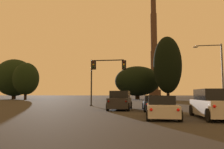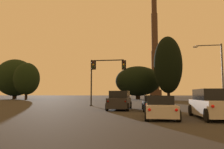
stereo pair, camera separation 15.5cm
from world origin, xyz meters
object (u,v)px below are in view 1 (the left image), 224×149
Objects in this scene: sedan_center_lane_second at (161,107)px; smokestack at (154,49)px; suv_left_lane_front at (120,101)px; suv_right_lane_second at (214,104)px; traffic_light_overhead_left at (103,71)px; sedan_center_lane_front at (153,103)px; street_lamp at (217,67)px.

smokestack is (3.59, 97.22, 23.96)m from sedan_center_lane_second.
suv_left_lane_front is 0.99× the size of suv_right_lane_second.
traffic_light_overhead_left is at bearing 115.70° from sedan_center_lane_second.
smokestack is (10.19, 83.64, 19.97)m from traffic_light_overhead_left.
suv_right_lane_second is 0.08× the size of smokestack.
suv_left_lane_front reaches higher than sedan_center_lane_front.
smokestack is (-3.89, 84.44, 19.89)m from street_lamp.
sedan_center_lane_front is 93.95m from smokestack.
traffic_light_overhead_left is (-6.31, 7.12, 3.99)m from sedan_center_lane_front.
suv_left_lane_front is (-3.52, 7.14, 0.23)m from sedan_center_lane_second.
suv_right_lane_second is at bearing -53.89° from traffic_light_overhead_left.
sedan_center_lane_second is 6.47m from sedan_center_lane_front.
street_lamp reaches higher than traffic_light_overhead_left.
sedan_center_lane_second is 7.96m from suv_left_lane_front.
sedan_center_lane_second is 15.36m from street_lamp.
street_lamp is at bearing -87.36° from smokestack.
suv_right_lane_second is 0.65× the size of street_lamp.
sedan_center_lane_front is at bearing -48.44° from traffic_light_overhead_left.
suv_right_lane_second is 0.81× the size of traffic_light_overhead_left.
sedan_center_lane_front is at bearing -92.45° from smokestack.
smokestack reaches higher than traffic_light_overhead_left.
sedan_center_lane_front is (-0.29, 6.46, 0.00)m from sedan_center_lane_second.
street_lamp is at bearing 26.98° from suv_left_lane_front.
suv_left_lane_front is 3.30m from sedan_center_lane_front.
sedan_center_lane_front is 0.08× the size of smokestack.
street_lamp is at bearing -3.25° from traffic_light_overhead_left.
suv_right_lane_second is at bearing -46.44° from suv_left_lane_front.
suv_left_lane_front reaches higher than sedan_center_lane_second.
sedan_center_lane_second is 3.28m from suv_right_lane_second.
traffic_light_overhead_left is (-6.60, 13.58, 3.99)m from sedan_center_lane_second.
sedan_center_lane_front is 0.63× the size of street_lamp.
suv_right_lane_second reaches higher than sedan_center_lane_front.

